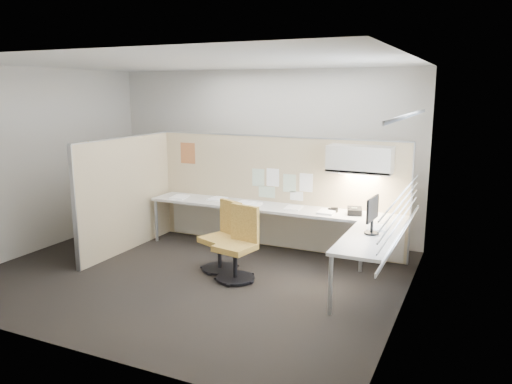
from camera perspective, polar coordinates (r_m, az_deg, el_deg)
The scene contains 28 objects.
floor at distance 6.97m, azimuth -7.07°, elevation -9.23°, with size 5.50×4.50×0.01m, color black.
ceiling at distance 6.53m, azimuth -7.71°, elevation 14.49°, with size 5.50×4.50×0.01m, color white.
wall_back at distance 8.58m, azimuth 0.63°, elevation 4.48°, with size 5.50×0.02×2.80m, color beige.
wall_front at distance 4.89m, azimuth -21.49°, elevation -1.82°, with size 5.50×0.02×2.80m, color beige.
wall_left at distance 8.39m, azimuth -23.55°, elevation 3.35°, with size 0.02×4.50×2.80m, color beige.
wall_right at distance 5.67m, azimuth 16.93°, elevation 0.25°, with size 0.02×4.50×2.80m, color beige.
window_pane at distance 5.64m, azimuth 16.77°, elevation 1.77°, with size 0.01×2.80×1.30m, color #98A2B0.
partition_back at distance 7.86m, azimuth 2.35°, elevation -0.07°, with size 4.10×0.06×1.75m, color tan.
partition_left at distance 7.97m, azimuth -14.54°, elevation -0.28°, with size 0.06×2.20×1.75m, color tan.
desk at distance 7.35m, azimuth 3.66°, elevation -3.09°, with size 4.00×2.07×0.73m.
overhead_bin at distance 7.15m, azimuth 11.81°, elevation 3.68°, with size 0.90×0.36×0.38m, color beige.
task_light_strip at distance 7.18m, azimuth 11.74°, elevation 2.02°, with size 0.60×0.06×0.02m, color #FFEABF.
pinned_papers at distance 7.77m, azimuth 2.80°, elevation 0.97°, with size 1.01×0.00×0.47m.
poster at distance 8.47m, azimuth -7.79°, elevation 4.42°, with size 0.28×0.00×0.35m, color orange.
chair_left at distance 6.95m, azimuth -3.75°, elevation -5.34°, with size 0.58×0.59×0.95m.
chair_right at distance 6.59m, azimuth -2.02°, elevation -6.20°, with size 0.53×0.54×0.96m.
monitor at distance 6.23m, azimuth 13.17°, elevation -2.34°, with size 0.18×0.44×0.46m.
phone at distance 7.19m, azimuth 11.16°, elevation -2.16°, with size 0.25×0.24×0.12m.
stapler at distance 7.30m, azimuth 8.76°, elevation -2.07°, with size 0.14×0.04×0.05m, color black.
tape_dispenser at distance 7.33m, azimuth 8.96°, elevation -1.99°, with size 0.10×0.06×0.06m, color black.
coat_hook at distance 7.32m, azimuth -19.33°, elevation 2.71°, with size 0.18×0.46×1.38m.
paper_stack_0 at distance 8.25m, azimuth -8.73°, elevation -0.58°, with size 0.23×0.30×0.03m, color white.
paper_stack_1 at distance 8.07m, azimuth -4.43°, elevation -0.77°, with size 0.23×0.30×0.02m, color white.
paper_stack_2 at distance 7.63m, azimuth -1.42°, elevation -1.37°, with size 0.23×0.30×0.04m, color white.
paper_stack_3 at distance 7.48m, azimuth 4.30°, elevation -1.80°, with size 0.23×0.30×0.01m, color white.
paper_stack_4 at distance 7.24m, azimuth 8.10°, elevation -2.26°, with size 0.23×0.30×0.03m, color white.
paper_stack_5 at distance 6.57m, azimuth 13.56°, elevation -3.97°, with size 0.23×0.30×0.02m, color white.
paper_stack_6 at distance 7.63m, azimuth -0.43°, elevation -1.42°, with size 0.23×0.30×0.03m, color white.
Camera 1 is at (3.48, -5.52, 2.47)m, focal length 35.00 mm.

